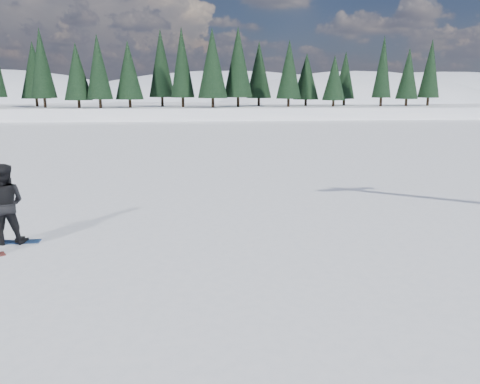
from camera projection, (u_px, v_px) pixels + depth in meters
name	position (u px, v px, depth m)	size (l,w,h in m)	color
alpine_backdrop	(156.00, 133.00, 196.22)	(412.50, 227.00, 53.20)	white
snowboarder_man	(4.00, 204.00, 11.41)	(0.97, 0.76, 2.00)	black
snowboard_man	(9.00, 242.00, 11.62)	(1.50, 0.28, 0.03)	navy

